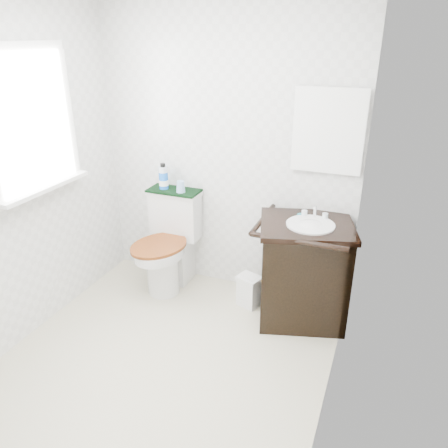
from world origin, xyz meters
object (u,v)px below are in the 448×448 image
Objects in this scene: vanity at (303,269)px; mouthwash_bottle at (163,177)px; cup at (181,187)px; trash_bin at (249,291)px; toilet at (170,247)px.

vanity is 1.41m from mouthwash_bottle.
mouthwash_bottle is 0.19m from cup.
trash_bin is at bearing -179.14° from vanity.
cup is at bearing 172.07° from vanity.
cup reaches higher than toilet.
cup reaches higher than trash_bin.
trash_bin is at bearing -12.40° from mouthwash_bottle.
vanity is at bearing 0.86° from trash_bin.
mouthwash_bottle is at bearing 127.74° from toilet.
toilet is at bearing 177.06° from vanity.
mouthwash_bottle is 2.33× the size of cup.
mouthwash_bottle is at bearing 167.60° from trash_bin.
vanity is 4.10× the size of mouthwash_bottle.
mouthwash_bottle is at bearing 171.41° from cup.
cup is (-1.12, 0.16, 0.48)m from vanity.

